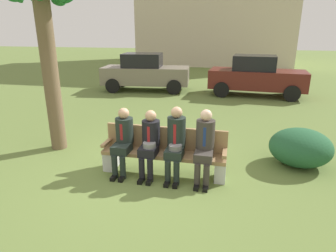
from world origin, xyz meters
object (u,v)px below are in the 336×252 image
Objects in this scene: park_bench at (164,152)px; seated_man_centerleft at (150,140)px; parked_car_far at (256,76)px; seated_man_leftmost at (123,138)px; palm_tree_tall at (43,9)px; parked_car_near at (145,72)px; seated_man_rightmost at (205,142)px; shrub_near_bench at (300,147)px; seated_man_centerright at (176,140)px.

seated_man_centerleft is (-0.24, -0.14, 0.27)m from park_bench.
seated_man_centerleft is at bearing -150.00° from park_bench.
seated_man_centerleft is at bearing -106.75° from parked_car_far.
park_bench is at bearing 9.70° from seated_man_leftmost.
parked_car_near is at bearing 90.37° from palm_tree_tall.
palm_tree_tall is 1.09× the size of parked_car_near.
seated_man_rightmost is (1.02, 0.01, 0.04)m from seated_man_centerleft.
seated_man_leftmost is 3.17m from palm_tree_tall.
park_bench is 1.92× the size of shrub_near_bench.
seated_man_centerleft is at bearing -0.79° from seated_man_leftmost.
shrub_near_bench is (3.42, 1.07, -0.33)m from seated_man_leftmost.
seated_man_leftmost is at bearing 179.21° from seated_man_centerleft.
parked_car_near is 1.01× the size of parked_car_far.
seated_man_centerright is 3.86m from palm_tree_tall.
palm_tree_tall is 7.47m from parked_car_near.
seated_man_centerleft is at bearing -18.36° from palm_tree_tall.
shrub_near_bench is 0.31× the size of parked_car_near.
parked_car_far is (4.84, 7.07, -2.25)m from palm_tree_tall.
seated_man_centerright reaches higher than shrub_near_bench.
seated_man_rightmost is 2.18m from shrub_near_bench.
seated_man_centerleft is at bearing -159.46° from shrub_near_bench.
shrub_near_bench is (2.40, 1.07, -0.36)m from seated_man_centerright.
parked_car_near and parked_car_far have the same top height.
parked_car_near is (-3.54, 7.93, 0.09)m from seated_man_rightmost.
seated_man_rightmost is 0.33× the size of parked_car_near.
parked_car_far is at bearing 74.62° from park_bench.
park_bench is 1.89× the size of seated_man_centerleft.
parked_car_near is at bearing 110.76° from seated_man_centerright.
seated_man_leftmost is at bearing -170.30° from park_bench.
park_bench is 1.78× the size of seated_man_rightmost.
seated_man_centerleft is at bearing -178.88° from seated_man_centerright.
palm_tree_tall is at bearing 164.70° from seated_man_centerright.
seated_man_leftmost is 8.18m from parked_car_near.
parked_car_near reaches higher than seated_man_leftmost.
parked_car_near is at bearing 109.47° from park_bench.
park_bench is at bearing -70.53° from parked_car_near.
palm_tree_tall is at bearing -124.42° from parked_car_far.
seated_man_centerleft is 8.24m from parked_car_far.
parked_car_near is at bearing 128.22° from shrub_near_bench.
parked_car_near is 4.89m from parked_car_far.
park_bench is 1.75× the size of seated_man_centerright.
seated_man_rightmost is at bearing -99.73° from parked_car_far.
park_bench is 3.85m from palm_tree_tall.
seated_man_centerleft is at bearing -179.25° from seated_man_rightmost.
seated_man_leftmost is 8.40m from parked_car_far.
seated_man_centerright is (0.25, -0.13, 0.31)m from park_bench.
parked_car_near is (-3.01, 7.93, 0.09)m from seated_man_centerright.
palm_tree_tall is (-2.71, 0.68, 2.65)m from park_bench.
parked_car_near reaches higher than shrub_near_bench.
parked_car_near reaches higher than seated_man_centerright.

